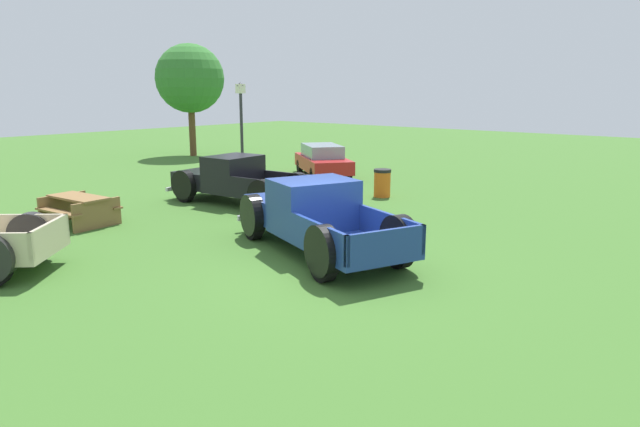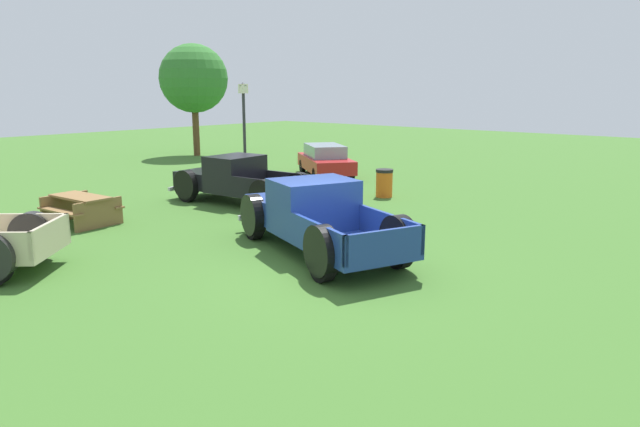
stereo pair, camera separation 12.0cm
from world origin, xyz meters
The scene contains 8 objects.
ground_plane centered at (0.00, 0.00, 0.00)m, with size 80.00×80.00×0.00m, color #3D6B28.
pickup_truck_foreground centered at (0.83, 1.32, 0.77)m, with size 3.68×5.60×1.62m.
pickup_truck_behind_right centered at (3.29, 6.84, 0.73)m, with size 2.30×5.13×1.53m.
sedan_distant_a centered at (9.51, 8.22, 0.70)m, with size 3.68×4.17×1.33m.
lamp_post_near centered at (6.80, 10.19, 2.03)m, with size 0.36×0.36×3.88m.
picnic_table centered at (-1.41, 7.72, 0.49)m, with size 1.63×1.92×0.78m.
trash_can centered at (7.25, 3.70, 0.48)m, with size 0.59×0.59×0.95m.
oak_tree_east centered at (10.86, 18.69, 4.17)m, with size 3.69×3.69×6.04m.
Camera 1 is at (-8.67, -6.88, 3.58)m, focal length 31.69 mm.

